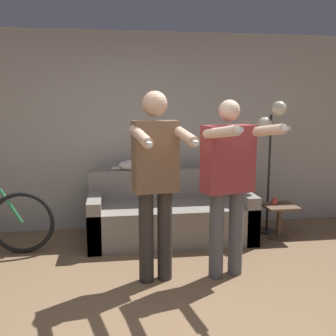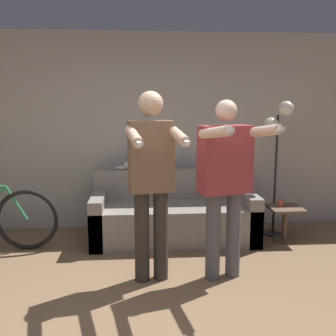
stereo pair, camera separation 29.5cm
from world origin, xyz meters
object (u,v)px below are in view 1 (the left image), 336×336
cat (133,165)px  side_table (279,215)px  floor_lamp (271,132)px  cup (275,201)px  couch (170,217)px  person_left (156,175)px  person_right (229,176)px

cat → side_table: bearing=-14.3°
floor_lamp → cup: bearing=-89.1°
cat → cup: size_ratio=5.90×
couch → cat: cat is taller
couch → person_left: size_ratio=1.11×
floor_lamp → side_table: floor_lamp is taller
floor_lamp → side_table: size_ratio=4.00×
person_left → cat: person_left is taller
floor_lamp → cup: size_ratio=21.00×
couch → person_right: size_ratio=1.16×
person_left → cat: bearing=86.0°
cat → floor_lamp: bearing=-6.9°
person_right → cat: 1.65m
couch → cup: bearing=-4.4°
cat → side_table: 1.94m
person_right → side_table: person_right is taller
couch → cat: size_ratio=4.16×
cat → side_table: cat is taller
couch → person_right: person_right is taller
side_table → cat: bearing=165.7°
side_table → cup: 0.18m
person_right → cat: bearing=104.8°
person_left → person_right: (0.70, 0.00, -0.03)m
cup → cat: bearing=166.9°
side_table → cup: bearing=131.6°
side_table → person_left: bearing=-149.7°
person_left → side_table: size_ratio=4.20×
cat → person_left: bearing=-85.2°
person_right → side_table: size_ratio=4.02×
person_right → cup: size_ratio=21.09×
cup → person_right: bearing=-132.2°
couch → side_table: size_ratio=4.68×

